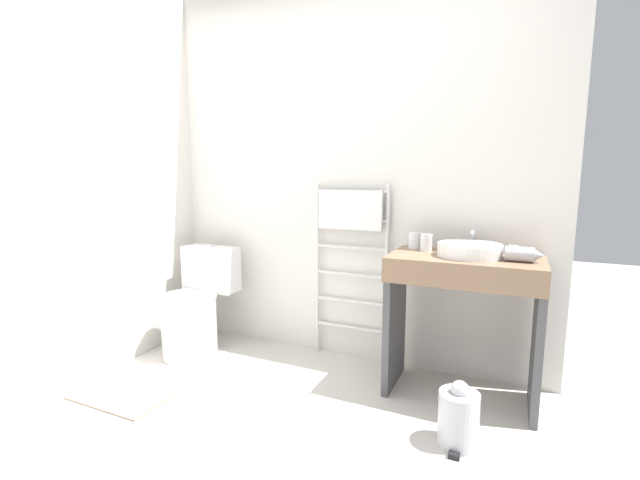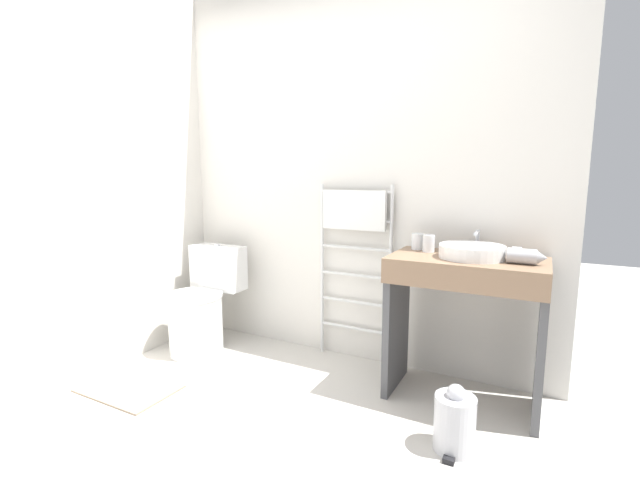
% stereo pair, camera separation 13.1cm
% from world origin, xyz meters
% --- Properties ---
extents(wall_back, '(2.79, 0.12, 2.63)m').
position_xyz_m(wall_back, '(0.00, 1.55, 1.31)').
color(wall_back, silver).
rests_on(wall_back, ground_plane).
extents(wall_side, '(0.12, 2.21, 2.63)m').
position_xyz_m(wall_side, '(-1.33, 0.75, 1.31)').
color(wall_side, silver).
rests_on(wall_side, ground_plane).
extents(toilet, '(0.41, 0.54, 0.75)m').
position_xyz_m(toilet, '(-0.95, 1.10, 0.32)').
color(toilet, white).
rests_on(toilet, ground_plane).
extents(towel_radiator, '(0.52, 0.06, 1.20)m').
position_xyz_m(towel_radiator, '(0.10, 1.44, 0.88)').
color(towel_radiator, silver).
rests_on(towel_radiator, ground_plane).
extents(vanity_counter, '(0.81, 0.47, 0.82)m').
position_xyz_m(vanity_counter, '(0.85, 1.22, 0.55)').
color(vanity_counter, '#84664C').
rests_on(vanity_counter, ground_plane).
extents(sink_basin, '(0.34, 0.34, 0.07)m').
position_xyz_m(sink_basin, '(0.87, 1.23, 0.86)').
color(sink_basin, white).
rests_on(sink_basin, vanity_counter).
extents(faucet, '(0.02, 0.10, 0.13)m').
position_xyz_m(faucet, '(0.87, 1.41, 0.91)').
color(faucet, silver).
rests_on(faucet, vanity_counter).
extents(cup_near_wall, '(0.07, 0.07, 0.10)m').
position_xyz_m(cup_near_wall, '(0.54, 1.36, 0.87)').
color(cup_near_wall, white).
rests_on(cup_near_wall, vanity_counter).
extents(cup_near_edge, '(0.07, 0.07, 0.10)m').
position_xyz_m(cup_near_edge, '(0.62, 1.31, 0.87)').
color(cup_near_edge, white).
rests_on(cup_near_edge, vanity_counter).
extents(hair_dryer, '(0.18, 0.16, 0.08)m').
position_xyz_m(hair_dryer, '(1.13, 1.19, 0.86)').
color(hair_dryer, '#B7B7BC').
rests_on(hair_dryer, vanity_counter).
extents(trash_bin, '(0.19, 0.22, 0.32)m').
position_xyz_m(trash_bin, '(0.90, 0.75, 0.14)').
color(trash_bin, '#B7B7BC').
rests_on(trash_bin, ground_plane).
extents(bath_mat, '(0.56, 0.36, 0.01)m').
position_xyz_m(bath_mat, '(-0.91, 0.43, 0.01)').
color(bath_mat, gray).
rests_on(bath_mat, ground_plane).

